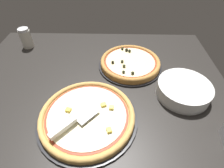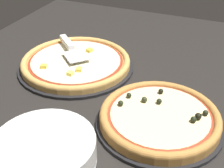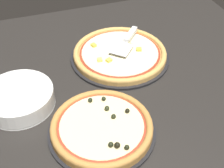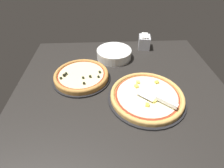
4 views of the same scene
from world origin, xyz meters
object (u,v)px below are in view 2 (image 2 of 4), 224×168
at_px(pizza_front, 76,62).
at_px(plate_stack, 45,151).
at_px(serving_spatula, 69,46).
at_px(pizza_back, 160,116).

height_order(pizza_front, plate_stack, plate_stack).
xyz_separation_m(pizza_front, serving_spatula, (-0.06, -0.06, 0.03)).
xyz_separation_m(serving_spatula, plate_stack, (0.48, 0.20, -0.02)).
bearing_deg(plate_stack, pizza_front, -160.74).
bearing_deg(serving_spatula, pizza_front, 44.53).
distance_m(pizza_back, plate_stack, 0.31).
bearing_deg(pizza_back, plate_stack, -42.15).
relative_size(pizza_back, plate_stack, 1.35).
height_order(pizza_back, serving_spatula, serving_spatula).
bearing_deg(pizza_back, pizza_front, -117.97).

